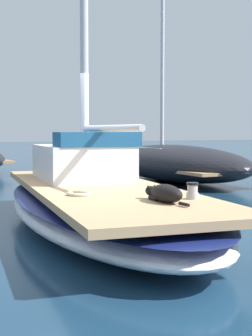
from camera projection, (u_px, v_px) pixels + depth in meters
ground_plane at (99, 228)px, 7.90m from camera, size 120.00×120.00×0.00m
sailboat_main at (99, 207)px, 7.87m from camera, size 3.29×7.47×0.66m
cabin_house at (82, 160)px, 8.88m from camera, size 1.63×2.36×0.84m
dog_black at (165, 193)px, 6.08m from camera, size 0.28×0.95×0.22m
deck_winch at (193, 191)px, 6.35m from camera, size 0.16×0.16×0.21m
coiled_rope at (78, 194)px, 6.73m from camera, size 0.32×0.32×0.04m
moored_boat_starboard_side at (174, 162)px, 15.22m from camera, size 2.91×6.90×6.81m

